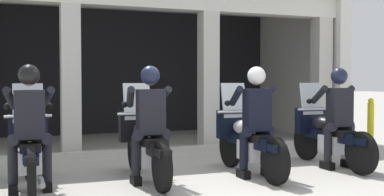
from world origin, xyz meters
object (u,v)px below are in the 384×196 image
object	(u,v)px
police_officer_center_right	(256,112)
police_officer_far_left	(29,117)
police_officer_center_left	(150,114)
motorcycle_center_right	(247,140)
bollard_kerbside	(371,121)
motorcycle_center_left	(145,144)
motorcycle_far_left	(29,149)
motorcycle_far_right	(327,135)
police_officer_far_right	(338,109)

from	to	relation	value
police_officer_center_right	police_officer_far_left	bearing A→B (deg)	175.40
police_officer_center_left	police_officer_center_right	bearing A→B (deg)	-10.24
motorcycle_center_right	bollard_kerbside	xyz separation A→B (m)	(4.03, 1.96, -0.00)
motorcycle_center_right	motorcycle_center_left	bearing A→B (deg)	173.84
police_officer_far_left	motorcycle_center_left	size ratio (longest dim) A/B	0.78
motorcycle_center_right	police_officer_center_right	world-z (taller)	police_officer_center_right
motorcycle_far_left	motorcycle_center_left	bearing A→B (deg)	-6.02
motorcycle_center_left	motorcycle_far_right	world-z (taller)	same
police_officer_center_left	police_officer_center_right	xyz separation A→B (m)	(1.53, -0.13, 0.00)
motorcycle_center_right	police_officer_center_right	distance (m)	0.52
police_officer_far_left	motorcycle_center_right	bearing A→B (deg)	-2.28
motorcycle_far_left	police_officer_far_right	distance (m)	4.62
motorcycle_center_left	police_officer_center_left	xyz separation A→B (m)	(-0.00, -0.28, 0.44)
police_officer_far_left	motorcycle_center_left	xyz separation A→B (m)	(1.53, 0.24, -0.44)
police_officer_far_right	motorcycle_center_right	bearing A→B (deg)	168.93
police_officer_far_left	police_officer_far_right	size ratio (longest dim) A/B	1.00
police_officer_center_left	bollard_kerbside	distance (m)	5.96
police_officer_center_left	motorcycle_far_left	bearing A→B (deg)	162.43
motorcycle_center_left	police_officer_center_left	bearing A→B (deg)	-95.76
police_officer_center_right	police_officer_far_right	size ratio (longest dim) A/B	1.00
police_officer_far_left	police_officer_center_right	distance (m)	3.06
police_officer_center_left	motorcycle_far_right	xyz separation A→B (m)	(3.06, 0.29, -0.44)
motorcycle_far_right	police_officer_far_right	world-z (taller)	police_officer_far_right
motorcycle_far_right	police_officer_far_left	bearing A→B (deg)	177.60
police_officer_far_left	motorcycle_far_left	bearing A→B (deg)	85.34
motorcycle_far_left	police_officer_far_right	size ratio (longest dim) A/B	1.29
bollard_kerbside	motorcycle_far_right	bearing A→B (deg)	-143.87
motorcycle_far_left	motorcycle_far_right	xyz separation A→B (m)	(4.59, -0.04, 0.00)
police_officer_center_left	motorcycle_far_right	world-z (taller)	police_officer_center_left
police_officer_far_left	motorcycle_far_right	world-z (taller)	police_officer_far_left
bollard_kerbside	motorcycle_center_right	bearing A→B (deg)	-154.06
police_officer_center_right	motorcycle_far_right	size ratio (longest dim) A/B	0.78
motorcycle_center_left	bollard_kerbside	distance (m)	5.85
police_officer_far_left	police_officer_center_right	xyz separation A→B (m)	(3.06, -0.17, 0.00)
motorcycle_center_left	bollard_kerbside	bearing A→B (deg)	12.76
motorcycle_center_right	police_officer_center_left	bearing A→B (deg)	-175.57
police_officer_center_left	police_officer_far_left	bearing A→B (deg)	172.89
police_officer_far_left	motorcycle_far_right	bearing A→B (deg)	-1.30
motorcycle_center_right	bollard_kerbside	bearing A→B (deg)	24.53
police_officer_far_left	bollard_kerbside	distance (m)	7.40
motorcycle_far_left	motorcycle_center_right	world-z (taller)	same
police_officer_center_right	bollard_kerbside	distance (m)	4.63
police_officer_center_left	motorcycle_center_left	bearing A→B (deg)	84.24
motorcycle_center_left	bollard_kerbside	world-z (taller)	motorcycle_center_left
police_officer_far_left	motorcycle_far_right	size ratio (longest dim) A/B	0.78
police_officer_center_left	motorcycle_far_right	distance (m)	3.10
police_officer_center_left	police_officer_far_right	bearing A→B (deg)	-5.35
motorcycle_center_left	police_officer_center_right	size ratio (longest dim) A/B	1.29
police_officer_far_left	bollard_kerbside	world-z (taller)	police_officer_far_left
motorcycle_far_left	motorcycle_center_right	size ratio (longest dim) A/B	1.00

